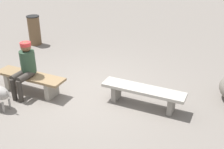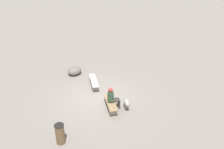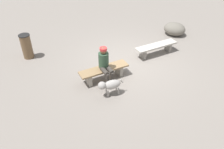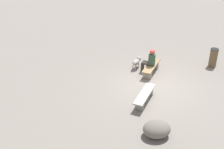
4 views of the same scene
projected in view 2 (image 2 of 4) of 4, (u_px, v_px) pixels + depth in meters
The scene contains 7 objects.
ground at pixel (98, 98), 13.38m from camera, with size 210.00×210.00×0.06m, color gray.
bench_left at pixel (94, 81), 14.42m from camera, with size 1.84×0.69×0.43m.
bench_right at pixel (111, 104), 12.29m from camera, with size 1.77×0.71×0.44m.
seated_person at pixel (112, 97), 12.11m from camera, with size 0.42×0.69×1.24m.
dog at pixel (127, 103), 12.23m from camera, with size 0.82×0.43×0.56m.
trash_bin at pixel (60, 134), 9.93m from camera, with size 0.42×0.42×0.98m.
boulder at pixel (75, 71), 15.84m from camera, with size 0.81×0.99×0.58m, color #6B665B.
Camera 2 is at (10.74, -3.46, 7.34)m, focal length 36.77 mm.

